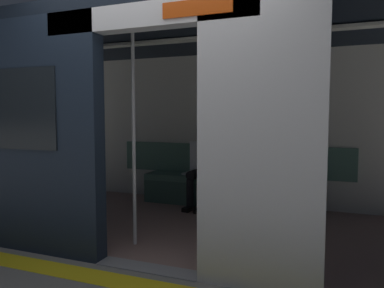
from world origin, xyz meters
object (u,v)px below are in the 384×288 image
bench_seat (224,184)px  train_car (194,95)px  person_seated (205,161)px  grab_pole_far (214,139)px  book (189,173)px  grab_pole_door (134,137)px  handbag (237,171)px

bench_seat → train_car: bearing=86.7°
person_seated → grab_pole_far: 1.92m
train_car → person_seated: 1.38m
train_car → bench_seat: (-0.06, -1.07, -1.22)m
train_car → book: (0.51, -1.13, -1.11)m
grab_pole_door → grab_pole_far: bearing=-177.5°
handbag → grab_pole_door: (0.59, 1.89, 0.59)m
train_car → bench_seat: bearing=-93.3°
bench_seat → book: size_ratio=11.06×
bench_seat → person_seated: person_seated is taller
train_car → grab_pole_far: (-0.48, 0.72, -0.45)m
bench_seat → handbag: 0.26m
grab_pole_door → person_seated: bearing=-94.6°
train_car → bench_seat: size_ratio=2.63×
book → grab_pole_door: 2.00m
person_seated → grab_pole_far: (-0.69, 1.74, 0.45)m
grab_pole_door → book: bearing=-85.4°
bench_seat → grab_pole_door: (0.42, 1.83, 0.77)m
grab_pole_door → bench_seat: bearing=-102.8°
book → handbag: bearing=-174.1°
handbag → grab_pole_far: size_ratio=0.12×
book → bench_seat: bearing=179.7°
bench_seat → grab_pole_far: size_ratio=1.10×
handbag → bench_seat: bearing=19.7°
train_car → handbag: (-0.23, -1.14, -1.04)m
handbag → grab_pole_far: bearing=97.5°
handbag → grab_pole_far: grab_pole_far is taller
train_car → handbag: 1.55m
grab_pole_door → grab_pole_far: size_ratio=1.00×
bench_seat → grab_pole_far: (-0.42, 1.79, 0.77)m
person_seated → grab_pole_door: grab_pole_door is taller
grab_pole_far → handbag: bearing=-82.5°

